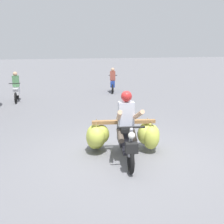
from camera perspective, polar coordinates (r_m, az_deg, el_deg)
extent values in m
plane|color=slate|center=(6.28, 2.82, -9.52)|extent=(120.00, 120.00, 0.00)
torus|color=black|center=(5.39, 4.06, -10.34)|extent=(0.21, 0.56, 0.56)
torus|color=black|center=(6.49, 2.34, -6.06)|extent=(0.21, 0.56, 0.56)
cube|color=black|center=(5.83, 3.27, -7.99)|extent=(0.36, 0.60, 0.08)
cube|color=black|center=(6.14, 2.73, -5.06)|extent=(0.42, 0.69, 0.36)
cube|color=black|center=(6.00, 2.86, -3.32)|extent=(0.39, 0.64, 0.10)
cylinder|color=gray|center=(5.32, 4.02, -6.72)|extent=(0.13, 0.29, 0.69)
cylinder|color=black|center=(5.17, 4.15, -3.34)|extent=(0.55, 0.17, 0.04)
sphere|color=silver|center=(5.14, 4.27, -5.09)|extent=(0.14, 0.14, 0.14)
cube|color=black|center=(5.18, 4.29, -7.75)|extent=(0.27, 0.21, 0.20)
cube|color=black|center=(5.27, 4.11, -7.36)|extent=(0.16, 0.30, 0.04)
cube|color=olive|center=(6.20, 2.57, -2.17)|extent=(1.48, 0.44, 0.08)
cube|color=olive|center=(6.38, 2.35, -1.99)|extent=(1.33, 0.39, 0.06)
ellipsoid|color=#B9C348|center=(6.35, -3.89, -5.42)|extent=(0.49, 0.47, 0.60)
cylinder|color=#998459|center=(6.25, -3.93, -2.54)|extent=(0.02, 0.02, 0.12)
ellipsoid|color=#B4BE44|center=(6.25, -2.32, -4.83)|extent=(0.45, 0.43, 0.45)
cylinder|color=#998459|center=(6.18, -2.34, -2.64)|extent=(0.02, 0.02, 0.11)
ellipsoid|color=#B4BE43|center=(6.68, 7.59, -4.35)|extent=(0.47, 0.43, 0.51)
cylinder|color=#998459|center=(6.59, 7.67, -1.88)|extent=(0.02, 0.02, 0.15)
ellipsoid|color=#BCC64B|center=(6.16, -3.38, -5.38)|extent=(0.55, 0.54, 0.47)
cylinder|color=#998459|center=(6.08, -3.42, -2.99)|extent=(0.02, 0.02, 0.12)
ellipsoid|color=#B5BF44|center=(6.55, -3.30, -5.40)|extent=(0.46, 0.41, 0.61)
cylinder|color=#998459|center=(6.44, -3.35, -2.32)|extent=(0.02, 0.02, 0.18)
ellipsoid|color=#BDC84D|center=(6.53, 8.53, -5.01)|extent=(0.42, 0.38, 0.54)
cylinder|color=#998459|center=(6.44, 8.63, -2.32)|extent=(0.02, 0.02, 0.15)
ellipsoid|color=#BFCA4F|center=(6.40, 7.23, -4.83)|extent=(0.51, 0.49, 0.48)
cylinder|color=#998459|center=(6.32, 7.31, -2.47)|extent=(0.02, 0.02, 0.13)
ellipsoid|color=#BAC44A|center=(6.36, 8.47, -5.55)|extent=(0.48, 0.45, 0.56)
cylinder|color=#998459|center=(6.26, 8.58, -2.75)|extent=(0.02, 0.02, 0.15)
cube|color=#B2B7C6|center=(5.79, 3.07, -0.54)|extent=(0.38, 0.29, 0.56)
sphere|color=#B22626|center=(5.69, 3.15, 3.42)|extent=(0.24, 0.24, 0.24)
cylinder|color=tan|center=(5.48, 5.61, -0.70)|extent=(0.20, 0.72, 0.39)
cylinder|color=tan|center=(5.42, 1.56, -0.79)|extent=(0.30, 0.71, 0.39)
cylinder|color=#4C4238|center=(5.82, 4.56, -4.90)|extent=(0.23, 0.46, 0.27)
cylinder|color=#4C4238|center=(5.78, 1.81, -4.99)|extent=(0.23, 0.46, 0.27)
torus|color=black|center=(12.81, -20.16, 2.88)|extent=(0.12, 0.52, 0.52)
torus|color=black|center=(13.89, -19.77, 3.70)|extent=(0.12, 0.52, 0.52)
cube|color=silver|center=(13.41, -20.00, 4.39)|extent=(0.30, 0.91, 0.32)
cylinder|color=black|center=(12.77, -20.38, 5.83)|extent=(0.50, 0.07, 0.04)
cube|color=#4C7F51|center=(13.38, -20.15, 6.30)|extent=(0.31, 0.22, 0.52)
sphere|color=tan|center=(13.32, -20.28, 7.78)|extent=(0.20, 0.20, 0.20)
torus|color=black|center=(15.79, 0.21, 5.61)|extent=(0.25, 0.52, 0.52)
torus|color=black|center=(14.70, 0.12, 5.01)|extent=(0.25, 0.52, 0.52)
cube|color=navy|center=(15.11, 0.16, 6.16)|extent=(0.53, 0.93, 0.32)
cylinder|color=black|center=(15.66, 0.21, 7.97)|extent=(0.48, 0.21, 0.04)
cube|color=#994738|center=(15.04, 0.16, 7.85)|extent=(0.35, 0.29, 0.52)
sphere|color=tan|center=(15.03, 0.16, 9.19)|extent=(0.20, 0.20, 0.20)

